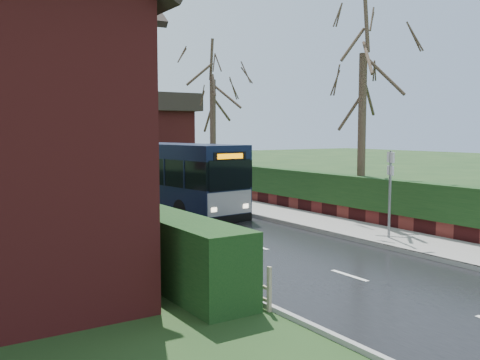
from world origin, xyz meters
TOP-DOWN VIEW (x-y plane):
  - ground at (0.00, 0.00)m, footprint 140.00×140.00m
  - road at (0.00, 10.00)m, footprint 6.00×100.00m
  - pavement at (4.25, 10.00)m, footprint 2.50×100.00m
  - kerb_right at (3.05, 10.00)m, footprint 0.12×100.00m
  - kerb_left at (-3.05, 10.00)m, footprint 0.12×100.00m
  - front_hedge at (-3.90, 5.00)m, footprint 1.20×16.00m
  - picket_fence at (-3.15, 5.00)m, footprint 0.10×16.00m
  - right_wall_hedge at (5.80, 10.00)m, footprint 0.60×50.00m
  - bus at (0.81, 10.69)m, footprint 3.53×10.07m
  - car_silver at (-2.80, 7.07)m, footprint 2.62×4.64m
  - car_green at (-2.90, 4.00)m, footprint 2.12×4.62m
  - car_distant at (2.00, 39.70)m, footprint 1.83×3.81m
  - bus_stop_sign at (4.00, 0.31)m, footprint 0.24×0.42m
  - tree_right_near at (6.09, 3.62)m, footprint 4.30×4.30m
  - tree_right_far at (6.00, 15.00)m, footprint 4.74×4.74m

SIDE VIEW (x-z plane):
  - ground at x=0.00m, z-range 0.00..0.00m
  - road at x=0.00m, z-range 0.00..0.02m
  - kerb_left at x=-3.05m, z-range 0.00..0.10m
  - pavement at x=4.25m, z-range 0.00..0.14m
  - kerb_right at x=3.05m, z-range 0.00..0.14m
  - picket_fence at x=-3.15m, z-range 0.00..0.90m
  - car_distant at x=2.00m, z-range 0.00..1.20m
  - car_green at x=-2.90m, z-range 0.00..1.31m
  - car_silver at x=-2.80m, z-range 0.00..1.49m
  - front_hedge at x=-3.90m, z-range 0.00..1.60m
  - right_wall_hedge at x=5.80m, z-range 0.12..1.92m
  - bus at x=0.81m, z-range -0.01..2.98m
  - bus_stop_sign at x=4.00m, z-range 0.46..3.38m
  - tree_right_far at x=6.00m, z-range 2.26..11.41m
  - tree_right_near at x=6.09m, z-range 2.30..11.59m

